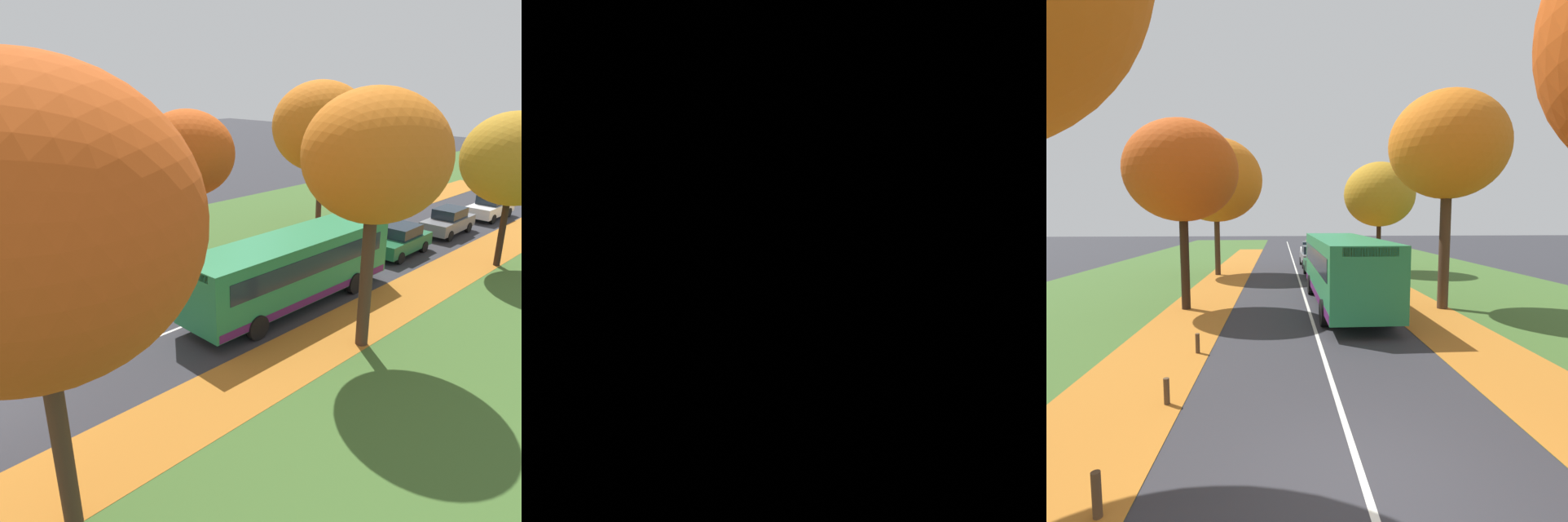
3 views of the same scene
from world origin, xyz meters
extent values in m
plane|color=#2D2D33|center=(0.00, 0.00, 0.00)|extent=(160.00, 160.00, 0.00)
cube|color=#3D6028|center=(-9.20, 20.00, 0.00)|extent=(12.00, 90.00, 0.01)
cube|color=#B26B23|center=(-4.60, 14.00, 0.01)|extent=(2.80, 60.00, 0.00)
cube|color=#3D6028|center=(9.20, 20.00, 0.00)|extent=(12.00, 90.00, 0.01)
cube|color=#B26B23|center=(4.60, 14.00, 0.01)|extent=(2.80, 60.00, 0.00)
cube|color=silver|center=(0.00, 20.00, 0.00)|extent=(0.12, 80.00, 0.01)
cylinder|color=black|center=(-5.14, 11.66, 2.01)|extent=(0.36, 0.36, 4.02)
ellipsoid|color=#C64C14|center=(-5.14, 11.66, 5.73)|extent=(4.57, 4.57, 4.11)
cylinder|color=#422D1E|center=(-5.35, 22.01, 2.01)|extent=(0.36, 0.36, 4.01)
ellipsoid|color=orange|center=(-5.35, 22.01, 6.30)|extent=(6.10, 6.10, 5.49)
cylinder|color=#422D1E|center=(5.68, 11.05, 2.48)|extent=(0.45, 0.45, 4.96)
ellipsoid|color=orange|center=(5.68, 11.05, 6.77)|extent=(4.81, 4.81, 4.33)
cylinder|color=black|center=(5.81, 22.89, 1.79)|extent=(0.32, 0.32, 3.58)
ellipsoid|color=#B27F1E|center=(5.81, 22.89, 5.45)|extent=(4.98, 4.98, 4.48)
cylinder|color=#4C3823|center=(-3.55, -0.46, 0.31)|extent=(0.12, 0.12, 0.63)
cylinder|color=#4C3823|center=(-3.54, 2.73, 0.28)|extent=(0.12, 0.12, 0.56)
cylinder|color=#4C3823|center=(-3.54, 5.92, 0.29)|extent=(0.12, 0.12, 0.57)
cube|color=#237A47|center=(1.55, 11.83, 1.73)|extent=(2.52, 10.40, 2.50)
cube|color=#19232D|center=(1.56, 6.69, 2.08)|extent=(2.30, 0.10, 1.30)
cube|color=#19232D|center=(1.55, 11.83, 2.13)|extent=(2.55, 9.16, 0.80)
cube|color=#4C1951|center=(1.55, 11.83, 0.66)|extent=(2.54, 10.20, 0.32)
cube|color=yellow|center=(1.56, 6.67, 2.80)|extent=(1.75, 0.08, 0.28)
cylinder|color=black|center=(2.75, 8.61, 0.48)|extent=(0.30, 0.96, 0.96)
cylinder|color=black|center=(0.37, 8.60, 0.48)|extent=(0.30, 0.96, 0.96)
cylinder|color=black|center=(2.74, 14.69, 0.48)|extent=(0.30, 0.96, 0.96)
cylinder|color=black|center=(0.36, 14.69, 0.48)|extent=(0.30, 0.96, 0.96)
cube|color=#1E6038|center=(1.35, 20.80, 0.67)|extent=(1.82, 4.25, 0.70)
cube|color=#19232D|center=(1.35, 20.95, 1.32)|extent=(1.50, 2.06, 0.60)
cylinder|color=black|center=(2.17, 19.53, 0.32)|extent=(0.24, 0.65, 0.64)
cylinder|color=black|center=(0.61, 19.48, 0.32)|extent=(0.24, 0.65, 0.64)
cylinder|color=black|center=(2.10, 22.13, 0.32)|extent=(0.24, 0.65, 0.64)
cylinder|color=black|center=(0.54, 22.08, 0.32)|extent=(0.24, 0.65, 0.64)
cube|color=slate|center=(1.36, 26.34, 0.67)|extent=(1.78, 4.23, 0.70)
cube|color=#19232D|center=(1.36, 26.49, 1.32)|extent=(1.48, 2.04, 0.60)
cylinder|color=black|center=(2.17, 25.06, 0.32)|extent=(0.23, 0.64, 0.64)
cylinder|color=black|center=(0.61, 25.03, 0.32)|extent=(0.23, 0.64, 0.64)
cylinder|color=black|center=(2.12, 27.66, 0.32)|extent=(0.23, 0.64, 0.64)
cylinder|color=black|center=(0.56, 27.63, 0.32)|extent=(0.23, 0.64, 0.64)
cube|color=silver|center=(1.64, 32.02, 0.67)|extent=(1.75, 4.22, 0.70)
cube|color=#19232D|center=(1.64, 32.17, 1.32)|extent=(1.47, 2.03, 0.60)
cylinder|color=black|center=(2.40, 30.71, 0.32)|extent=(0.23, 0.64, 0.64)
cylinder|color=black|center=(0.84, 30.73, 0.32)|extent=(0.23, 0.64, 0.64)
cylinder|color=black|center=(2.43, 33.31, 0.32)|extent=(0.23, 0.64, 0.64)
cylinder|color=black|center=(0.87, 33.33, 0.32)|extent=(0.23, 0.64, 0.64)
camera|label=1|loc=(14.78, -3.08, 9.13)|focal=35.00mm
camera|label=2|loc=(-7.19, -2.20, 6.92)|focal=35.00mm
camera|label=3|loc=(-1.20, -5.47, 3.83)|focal=28.00mm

